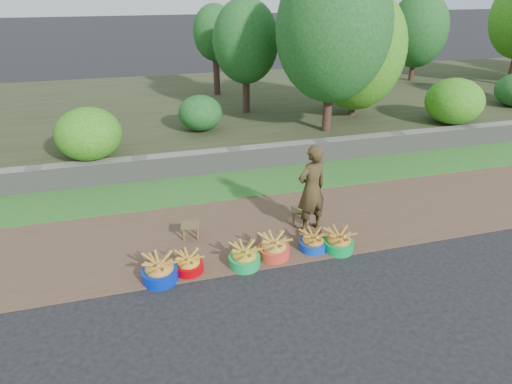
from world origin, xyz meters
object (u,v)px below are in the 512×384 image
object	(u,v)px
basin_a	(160,270)
vendor_woman	(312,189)
basin_c	(244,257)
basin_e	(313,242)
basin_d	(274,248)
basin_b	(189,264)
stool_left	(190,227)
stool_right	(301,212)
basin_f	(339,241)

from	to	relation	value
basin_a	vendor_woman	bearing A→B (deg)	15.67
basin_c	basin_e	distance (m)	1.25
basin_c	basin_d	xyz separation A→B (m)	(0.54, 0.12, 0.01)
basin_b	basin_a	bearing A→B (deg)	-167.82
basin_b	basin_e	world-z (taller)	basin_e
basin_c	stool_left	world-z (taller)	basin_c
stool_right	basin_d	bearing A→B (deg)	-132.28
basin_d	stool_right	size ratio (longest dim) A/B	1.30
basin_d	basin_c	bearing A→B (deg)	-167.62
basin_e	basin_f	xyz separation A→B (m)	(0.42, -0.13, 0.02)
stool_left	basin_d	bearing A→B (deg)	-36.01
basin_f	basin_a	bearing A→B (deg)	-179.26
basin_c	vendor_woman	xyz separation A→B (m)	(1.42, 0.75, 0.68)
stool_left	vendor_woman	distance (m)	2.26
basin_d	vendor_woman	size ratio (longest dim) A/B	0.32
basin_a	basin_b	distance (m)	0.47
basin_f	stool_right	world-z (taller)	basin_f
basin_b	basin_f	world-z (taller)	basin_f
stool_right	basin_a	bearing A→B (deg)	-159.21
basin_a	basin_e	distance (m)	2.60
basin_a	basin_c	bearing A→B (deg)	0.99
basin_e	stool_right	distance (m)	0.86
basin_e	stool_left	distance (m)	2.17
basin_c	vendor_woman	distance (m)	1.75
basin_b	basin_e	xyz separation A→B (m)	(2.14, 0.07, 0.00)
basin_e	basin_f	size ratio (longest dim) A/B	0.91
basin_b	stool_right	size ratio (longest dim) A/B	1.12
stool_left	basin_a	bearing A→B (deg)	-120.06
basin_e	basin_d	bearing A→B (deg)	-177.94
basin_a	basin_b	xyz separation A→B (m)	(0.46, 0.10, -0.03)
basin_b	stool_right	xyz separation A→B (m)	(2.23, 0.92, 0.11)
basin_c	stool_left	xyz separation A→B (m)	(-0.73, 1.04, 0.07)
basin_f	basin_c	bearing A→B (deg)	-179.46
basin_c	basin_e	world-z (taller)	basin_c
basin_b	basin_f	size ratio (longest dim) A/B	0.89
basin_d	stool_left	world-z (taller)	basin_d
stool_left	vendor_woman	xyz separation A→B (m)	(2.16, -0.29, 0.61)
basin_c	stool_right	distance (m)	1.67
basin_b	basin_e	bearing A→B (deg)	1.82
stool_right	basin_c	bearing A→B (deg)	-143.27
basin_c	basin_f	distance (m)	1.67
basin_a	basin_b	size ratio (longest dim) A/B	1.21
basin_b	stool_left	bearing A→B (deg)	80.62
basin_c	stool_right	size ratio (longest dim) A/B	1.25
basin_a	stool_right	size ratio (longest dim) A/B	1.35
basin_a	vendor_woman	world-z (taller)	vendor_woman
basin_b	basin_d	world-z (taller)	basin_d
basin_f	stool_left	size ratio (longest dim) A/B	1.45
basin_f	stool_left	xyz separation A→B (m)	(-2.40, 1.03, 0.07)
basin_a	basin_b	world-z (taller)	basin_a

